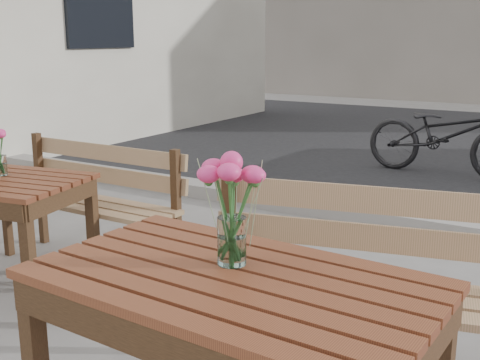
% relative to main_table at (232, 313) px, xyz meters
% --- Properties ---
extents(main_table, '(1.25, 0.77, 0.75)m').
position_rel_main_table_xyz_m(main_table, '(0.00, 0.00, 0.00)').
color(main_table, '#592917').
rests_on(main_table, ground).
extents(main_bench, '(1.51, 0.74, 0.90)m').
position_rel_main_table_xyz_m(main_bench, '(0.19, 0.81, -0.08)').
color(main_bench, '#92724B').
rests_on(main_bench, ground).
extents(main_vase, '(0.20, 0.20, 0.36)m').
position_rel_main_table_xyz_m(main_vase, '(-0.05, 0.08, 0.35)').
color(main_vase, white).
rests_on(main_vase, main_table).
extents(second_bench, '(1.31, 0.39, 0.81)m').
position_rel_main_table_xyz_m(second_bench, '(-1.84, 1.30, -0.13)').
color(second_bench, '#92724B').
rests_on(second_bench, ground).
extents(second_vase, '(0.10, 0.10, 0.23)m').
position_rel_main_table_xyz_m(second_vase, '(-1.97, 0.71, 0.19)').
color(second_vase, white).
rests_on(second_vase, second_table).
extents(bicycle, '(1.73, 0.75, 0.88)m').
position_rel_main_table_xyz_m(bicycle, '(-0.47, 5.06, -0.19)').
color(bicycle, black).
rests_on(bicycle, ground).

